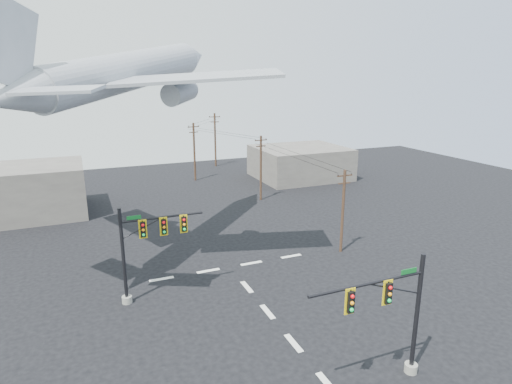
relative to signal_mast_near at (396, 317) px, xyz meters
name	(u,v)px	position (x,y,z in m)	size (l,w,h in m)	color
ground	(294,343)	(-3.37, 5.01, -3.88)	(120.00, 120.00, 0.00)	black
lane_markings	(260,303)	(-3.37, 10.34, -3.87)	(14.00, 21.20, 0.01)	white
signal_mast_near	(396,317)	(0.00, 0.00, 0.00)	(7.21, 0.79, 7.21)	gray
signal_mast_far	(144,248)	(-10.95, 14.09, 0.23)	(6.30, 0.81, 7.33)	gray
utility_pole_a	(343,210)	(7.52, 16.20, 0.28)	(1.59, 0.27, 7.97)	#492F1F
utility_pole_b	(261,167)	(7.46, 35.36, 0.65)	(1.76, 0.29, 8.68)	#492F1F
utility_pole_c	(194,151)	(2.20, 49.68, 0.92)	(1.88, 0.35, 9.17)	#492F1F
utility_pole_d	(215,139)	(8.61, 59.15, 1.20)	(1.99, 0.54, 9.71)	#492F1F
power_lines	(242,137)	(6.09, 38.49, 4.27)	(8.17, 42.96, 1.05)	black
airliner	(128,72)	(-10.20, 22.22, 12.59)	(23.13, 24.32, 7.50)	#A1A6AC
building_left	(2,193)	(-23.37, 40.01, -0.88)	(18.00, 10.00, 6.00)	slate
building_right	(300,162)	(18.63, 45.01, -1.38)	(14.00, 12.00, 5.00)	slate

